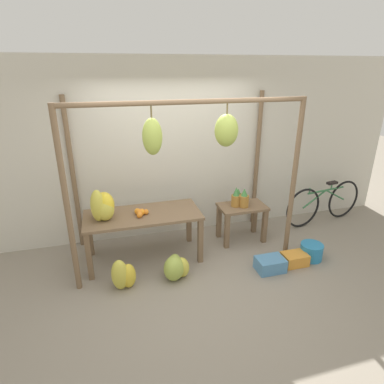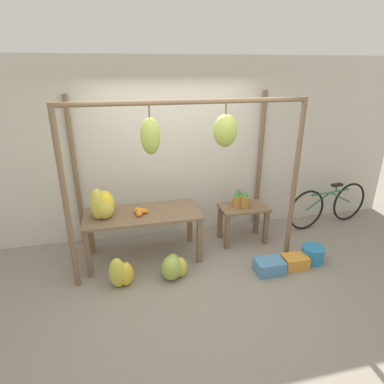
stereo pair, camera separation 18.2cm
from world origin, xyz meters
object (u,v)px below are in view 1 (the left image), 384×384
Objects in this scene: banana_pile_ground_left at (123,275)px; parked_bicycle at (324,203)px; fruit_crate_white at (270,264)px; fruit_crate_purple at (295,259)px; banana_pile_ground_right at (176,267)px; pineapple_cluster at (239,198)px; banana_pile_on_table at (103,207)px; blue_bucket at (311,251)px; orange_pile at (141,212)px.

banana_pile_ground_left is 3.73m from parked_bicycle.
fruit_crate_purple is at bearing 5.39° from fruit_crate_white.
banana_pile_ground_right is at bearing -162.71° from parked_bicycle.
pineapple_cluster is 0.77× the size of banana_pile_ground_left.
banana_pile_ground_left is at bearing -74.16° from banana_pile_on_table.
pineapple_cluster reaches higher than blue_bucket.
pineapple_cluster reaches higher than banana_pile_ground_right.
banana_pile_on_table is at bearing 146.53° from banana_pile_ground_right.
blue_bucket is at bearing -132.53° from parked_bicycle.
banana_pile_on_table reaches higher than fruit_crate_white.
pineapple_cluster reaches higher than orange_pile.
parked_bicycle is at bearing 5.23° from banana_pile_on_table.
banana_pile_ground_right reaches higher than fruit_crate_white.
banana_pile_on_table reaches higher than blue_bucket.
fruit_crate_white is (1.65, -0.74, -0.67)m from orange_pile.
banana_pile_ground_left reaches higher than blue_bucket.
banana_pile_ground_right is at bearing -56.57° from orange_pile.
orange_pile is at bearing -172.93° from pineapple_cluster.
pineapple_cluster is (1.56, 0.19, -0.04)m from orange_pile.
banana_pile_ground_right reaches higher than fruit_crate_purple.
banana_pile_ground_right is (0.85, -0.56, -0.74)m from banana_pile_on_table.
banana_pile_on_table is at bearing -175.09° from pineapple_cluster.
banana_pile_on_table is 0.99× the size of banana_pile_ground_right.
fruit_crate_white is at bearing -19.37° from banana_pile_on_table.
banana_pile_ground_left is 1.30× the size of blue_bucket.
fruit_crate_white is (1.97, -0.16, -0.10)m from banana_pile_ground_left.
blue_bucket is (0.72, 0.10, 0.03)m from fruit_crate_white.
fruit_crate_purple is at bearing -5.07° from banana_pile_ground_right.
pineapple_cluster is 0.84× the size of fruit_crate_white.
pineapple_cluster is at bearing 95.54° from fruit_crate_white.
orange_pile is at bearing -173.70° from parked_bicycle.
banana_pile_ground_left reaches higher than banana_pile_ground_right.
pineapple_cluster is at bearing 134.39° from blue_bucket.
banana_pile_on_table is 2.07m from pineapple_cluster.
fruit_crate_white is at bearing -174.61° from fruit_crate_purple.
pineapple_cluster is at bearing 31.70° from banana_pile_ground_right.
parked_bicycle is (3.61, 0.94, 0.18)m from banana_pile_ground_left.
banana_pile_on_table is at bearing 177.98° from orange_pile.
fruit_crate_white is at bearing -24.03° from orange_pile.
orange_pile is at bearing 165.03° from blue_bucket.
banana_pile_ground_left is (-1.88, -0.77, -0.53)m from pineapple_cluster.
blue_bucket is 0.19× the size of parked_bicycle.
blue_bucket is 0.32m from fruit_crate_purple.
blue_bucket reaches higher than fruit_crate_purple.
orange_pile is 1.93m from fruit_crate_white.
parked_bicycle is at bearing 17.29° from banana_pile_ground_right.
parked_bicycle is (2.92, 0.91, 0.21)m from banana_pile_ground_right.
fruit_crate_white is at bearing -8.34° from banana_pile_ground_right.
blue_bucket is (2.01, -0.09, -0.04)m from banana_pile_ground_right.
fruit_crate_purple is at bearing -60.82° from pineapple_cluster.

